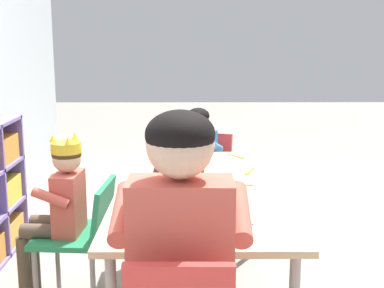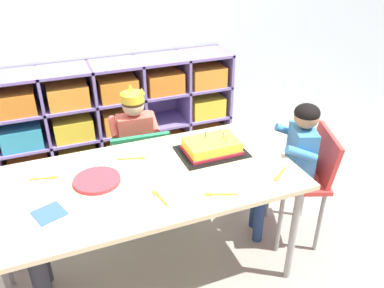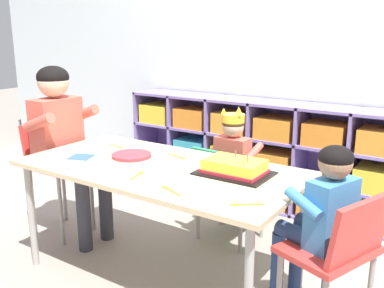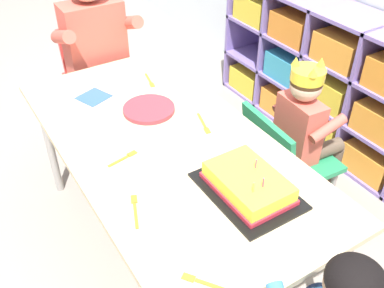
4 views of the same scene
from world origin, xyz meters
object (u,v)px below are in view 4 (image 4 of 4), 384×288
at_px(fork_by_napkin, 125,158).
at_px(fork_scattered_mid_table, 135,209).
at_px(birthday_cake_on_tray, 248,185).
at_px(fork_beside_plate_stack, 204,124).
at_px(classroom_chair_blue, 283,157).
at_px(classroom_chair_adult_side, 97,77).
at_px(fork_near_cake_tray, 150,81).
at_px(paper_plate_stack, 149,109).
at_px(child_with_crown, 307,124).
at_px(adult_helper_seated, 100,47).
at_px(activity_table, 166,152).
at_px(fork_near_child_seat, 202,282).

height_order(fork_by_napkin, fork_scattered_mid_table, same).
xyz_separation_m(birthday_cake_on_tray, fork_beside_plate_stack, (-0.40, 0.09, -0.03)).
relative_size(classroom_chair_blue, classroom_chair_adult_side, 0.85).
xyz_separation_m(fork_scattered_mid_table, fork_near_cake_tray, (-0.70, 0.42, 0.00)).
xyz_separation_m(classroom_chair_blue, paper_plate_stack, (-0.32, -0.50, 0.25)).
height_order(child_with_crown, adult_helper_seated, adult_helper_seated).
height_order(classroom_chair_adult_side, paper_plate_stack, classroom_chair_adult_side).
height_order(classroom_chair_blue, classroom_chair_adult_side, classroom_chair_adult_side).
bearing_deg(classroom_chair_adult_side, paper_plate_stack, -91.23).
xyz_separation_m(activity_table, adult_helper_seated, (-0.79, 0.07, 0.11)).
xyz_separation_m(birthday_cake_on_tray, fork_by_napkin, (-0.37, -0.27, -0.03)).
bearing_deg(birthday_cake_on_tray, activity_table, -165.66).
bearing_deg(classroom_chair_adult_side, fork_near_cake_tray, -77.41).
relative_size(birthday_cake_on_tray, fork_by_napkin, 2.82).
distance_m(paper_plate_stack, fork_by_napkin, 0.32).
bearing_deg(activity_table, fork_scattered_mid_table, -44.27).
relative_size(child_with_crown, fork_beside_plate_stack, 5.94).
bearing_deg(fork_beside_plate_stack, classroom_chair_adult_side, 23.57).
relative_size(classroom_chair_adult_side, paper_plate_stack, 3.33).
bearing_deg(classroom_chair_adult_side, fork_near_child_seat, -100.28).
bearing_deg(classroom_chair_blue, paper_plate_stack, 61.45).
distance_m(paper_plate_stack, fork_scattered_mid_table, 0.57).
xyz_separation_m(birthday_cake_on_tray, fork_near_cake_tray, (-0.83, 0.07, -0.03)).
distance_m(classroom_chair_adult_side, adult_helper_seated, 0.25).
xyz_separation_m(classroom_chair_blue, fork_near_child_seat, (0.50, -0.76, 0.24)).
xyz_separation_m(adult_helper_seated, fork_by_napkin, (0.80, -0.24, -0.06)).
bearing_deg(activity_table, fork_near_cake_tray, 159.44).
relative_size(classroom_chair_adult_side, fork_beside_plate_stack, 5.09).
bearing_deg(classroom_chair_blue, birthday_cake_on_tray, 126.73).
distance_m(child_with_crown, fork_near_cake_tray, 0.74).
relative_size(paper_plate_stack, fork_near_cake_tray, 1.66).
xyz_separation_m(birthday_cake_on_tray, fork_scattered_mid_table, (-0.12, -0.35, -0.03)).
relative_size(adult_helper_seated, fork_scattered_mid_table, 7.79).
distance_m(activity_table, fork_near_cake_tray, 0.48).
bearing_deg(adult_helper_seated, fork_beside_plate_stack, -80.70).
bearing_deg(fork_scattered_mid_table, classroom_chair_blue, 123.29).
xyz_separation_m(child_with_crown, fork_by_napkin, (-0.09, -0.82, 0.10)).
bearing_deg(classroom_chair_blue, adult_helper_seated, 32.41).
bearing_deg(activity_table, fork_beside_plate_stack, 95.15).
height_order(paper_plate_stack, fork_scattered_mid_table, paper_plate_stack).
xyz_separation_m(adult_helper_seated, fork_beside_plate_stack, (0.77, 0.12, -0.06)).
xyz_separation_m(fork_by_napkin, fork_near_child_seat, (0.59, -0.05, -0.00)).
bearing_deg(activity_table, paper_plate_stack, 167.99).
bearing_deg(birthday_cake_on_tray, fork_by_napkin, -144.08).
bearing_deg(paper_plate_stack, birthday_cake_on_tray, 4.70).
bearing_deg(fork_beside_plate_stack, birthday_cake_on_tray, -176.57).
bearing_deg(fork_scattered_mid_table, fork_near_child_seat, 27.32).
bearing_deg(birthday_cake_on_tray, fork_beside_plate_stack, 167.37).
relative_size(classroom_chair_blue, birthday_cake_on_tray, 1.77).
bearing_deg(activity_table, classroom_chair_blue, 80.15).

